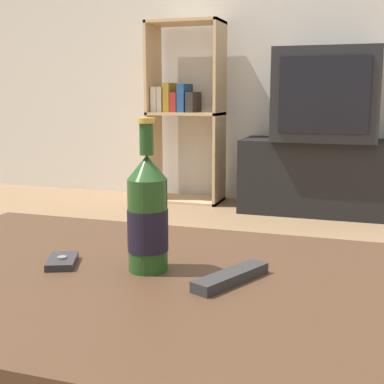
# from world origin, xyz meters

# --- Properties ---
(back_wall) EXTENTS (8.00, 0.05, 2.60)m
(back_wall) POSITION_xyz_m (0.00, 3.02, 1.30)
(back_wall) COLOR beige
(back_wall) RESTS_ON ground_plane
(coffee_table) EXTENTS (1.09, 0.75, 0.45)m
(coffee_table) POSITION_xyz_m (0.00, 0.00, 0.39)
(coffee_table) COLOR #422B1C
(coffee_table) RESTS_ON ground_plane
(tv_stand) EXTENTS (1.08, 0.45, 0.49)m
(tv_stand) POSITION_xyz_m (0.16, 2.73, 0.24)
(tv_stand) COLOR black
(tv_stand) RESTS_ON ground_plane
(television) EXTENTS (0.65, 0.58, 0.58)m
(television) POSITION_xyz_m (0.16, 2.72, 0.78)
(television) COLOR black
(television) RESTS_ON tv_stand
(bookshelf) EXTENTS (0.53, 0.30, 1.29)m
(bookshelf) POSITION_xyz_m (-0.86, 2.81, 0.67)
(bookshelf) COLOR tan
(bookshelf) RESTS_ON ground_plane
(beer_bottle) EXTENTS (0.08, 0.08, 0.29)m
(beer_bottle) POSITION_xyz_m (0.04, 0.03, 0.56)
(beer_bottle) COLOR #1E4219
(beer_bottle) RESTS_ON coffee_table
(cell_phone) EXTENTS (0.08, 0.11, 0.02)m
(cell_phone) POSITION_xyz_m (-0.14, 0.01, 0.46)
(cell_phone) COLOR #232328
(cell_phone) RESTS_ON coffee_table
(remote_control) EXTENTS (0.11, 0.18, 0.02)m
(remote_control) POSITION_xyz_m (0.21, 0.01, 0.46)
(remote_control) COLOR #282828
(remote_control) RESTS_ON coffee_table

